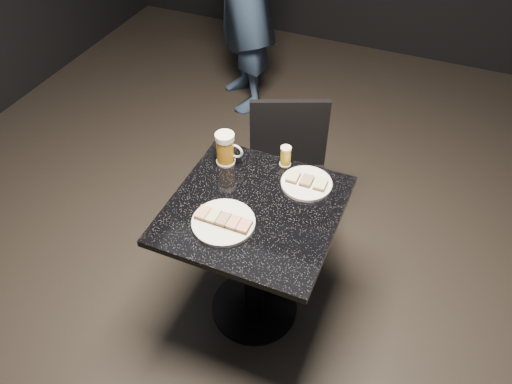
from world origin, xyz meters
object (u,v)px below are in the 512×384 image
at_px(plate_large, 223,222).
at_px(beer_mug, 226,149).
at_px(table, 254,245).
at_px(plate_small, 306,183).
at_px(chair, 288,174).
at_px(beer_tumbler, 286,156).

xyz_separation_m(plate_large, beer_mug, (-0.15, 0.35, 0.07)).
bearing_deg(table, plate_small, 54.03).
bearing_deg(plate_small, chair, 120.94).
relative_size(table, chair, 0.86).
relative_size(plate_large, beer_tumbler, 2.63).
distance_m(beer_mug, chair, 0.49).
xyz_separation_m(plate_large, table, (0.08, 0.13, -0.25)).
height_order(plate_large, beer_mug, beer_mug).
distance_m(plate_small, beer_tumbler, 0.17).
bearing_deg(beer_mug, plate_small, -0.29).
height_order(table, chair, chair).
xyz_separation_m(plate_large, plate_small, (0.23, 0.35, 0.00)).
height_order(plate_large, plate_small, same).
bearing_deg(beer_mug, table, -43.43).
bearing_deg(beer_tumbler, plate_large, -103.01).
bearing_deg(chair, plate_small, -59.06).
xyz_separation_m(plate_small, beer_mug, (-0.39, 0.00, 0.07)).
relative_size(plate_small, beer_tumbler, 2.28).
distance_m(plate_small, table, 0.36).
bearing_deg(chair, beer_mug, -123.78).
bearing_deg(plate_large, chair, 85.52).
xyz_separation_m(table, beer_tumbler, (0.02, 0.31, 0.29)).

